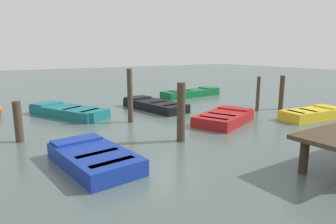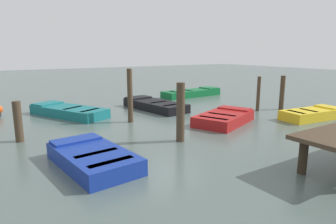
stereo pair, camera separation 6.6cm
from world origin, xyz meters
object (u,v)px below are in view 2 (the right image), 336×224
Objects in this scene: rowboat_black at (155,105)px; mooring_piling_mid_left at (18,122)px; rowboat_yellow at (312,114)px; rowboat_red at (224,118)px; mooring_piling_mid_right at (258,94)px; rowboat_blue at (93,157)px; mooring_piling_center at (282,93)px; mooring_piling_near_right at (181,112)px; rowboat_teal at (68,111)px; rowboat_green at (192,93)px; mooring_piling_far_right at (130,96)px.

rowboat_black is 2.91× the size of mooring_piling_mid_left.
rowboat_red is at bearing 164.40° from rowboat_yellow.
mooring_piling_mid_right is at bearing -135.73° from rowboat_black.
rowboat_red is at bearing 18.06° from mooring_piling_mid_right.
mooring_piling_mid_left is at bearing 15.68° from rowboat_blue.
rowboat_blue is 2.20× the size of mooring_piling_mid_left.
mooring_piling_center is (-5.21, 3.35, 0.61)m from rowboat_black.
rowboat_black is (4.54, -5.36, -0.00)m from rowboat_yellow.
mooring_piling_near_right reaches higher than mooring_piling_center.
mooring_piling_mid_left reaches higher than rowboat_red.
mooring_piling_near_right is (-2.08, 5.70, 0.71)m from rowboat_teal.
rowboat_green is 8.25m from rowboat_teal.
mooring_piling_mid_left is at bearing 101.87° from rowboat_black.
mooring_piling_mid_right reaches higher than rowboat_blue.
mooring_piling_mid_right is (-8.86, -2.57, 0.60)m from rowboat_blue.
rowboat_green and rowboat_blue have the same top height.
mooring_piling_near_right reaches higher than mooring_piling_mid_left.
rowboat_teal and rowboat_yellow have the same top height.
rowboat_blue is 10.36m from mooring_piling_center.
rowboat_teal is at bearing -24.83° from mooring_piling_mid_right.
rowboat_black is at bearing -110.70° from mooring_piling_near_right.
mooring_piling_near_right is (6.43, -0.36, 0.71)m from rowboat_yellow.
mooring_piling_mid_right is at bearing -160.90° from mooring_piling_near_right.
rowboat_green and rowboat_black have the same top height.
mooring_piling_center is (-10.11, -2.19, 0.61)m from rowboat_blue.
mooring_piling_center is at bearing 168.25° from mooring_piling_far_right.
rowboat_blue is at bearing -142.11° from rowboat_green.
rowboat_yellow is at bearing -90.45° from rowboat_green.
rowboat_yellow is at bearing 164.38° from mooring_piling_mid_left.
rowboat_black is at bearing -139.53° from mooring_piling_far_right.
rowboat_teal is 4.03m from rowboat_black.
rowboat_blue is 1.53× the size of mooring_piling_near_right.
rowboat_green is 7.83m from rowboat_yellow.
mooring_piling_mid_right is (-10.18, 0.62, 0.17)m from mooring_piling_mid_left.
mooring_piling_near_right reaches higher than rowboat_blue.
mooring_piling_mid_left is 0.69× the size of mooring_piling_near_right.
rowboat_red is 3.83m from mooring_piling_far_right.
rowboat_green is 1.41× the size of rowboat_blue.
mooring_piling_mid_left is 11.47m from mooring_piling_center.
rowboat_black is at bearing -126.33° from rowboat_teal.
mooring_piling_near_right reaches higher than rowboat_teal.
mooring_piling_mid_right is (-6.10, 1.15, -0.25)m from mooring_piling_far_right.
rowboat_red is (3.17, 6.42, 0.00)m from rowboat_green.
mooring_piling_center is 7.29m from mooring_piling_near_right.
mooring_piling_far_right reaches higher than mooring_piling_mid_left.
rowboat_black is 2.27× the size of mooring_piling_center.
rowboat_blue is at bearing 129.65° from rowboat_black.
rowboat_yellow is at bearing -43.83° from rowboat_red.
rowboat_green is 2.44× the size of mooring_piling_center.
rowboat_teal is 1.27× the size of rowboat_red.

